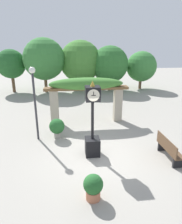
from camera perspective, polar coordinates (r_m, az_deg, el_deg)
The scene contains 8 objects.
ground_plane at distance 8.46m, azimuth 1.39°, elevation -12.33°, with size 60.00×60.00×0.00m, color gray.
pedestal_clock at distance 7.94m, azimuth 0.42°, elevation -3.78°, with size 0.58×0.60×3.10m.
pergola at distance 11.34m, azimuth -1.30°, elevation 6.75°, with size 4.74×1.05×2.61m.
potted_plant_near_left at distance 9.80m, azimuth -9.71°, elevation -4.22°, with size 0.74×0.74×0.99m.
potted_plant_near_right at distance 6.21m, azimuth 0.63°, elevation -20.48°, with size 0.59×0.59×0.81m.
park_bench at distance 8.62m, azimuth 21.32°, elevation -9.75°, with size 0.42×1.59×0.89m.
lamp_post at distance 9.37m, azimuth -15.95°, elevation 5.39°, with size 0.29×0.29×3.44m.
tree_line at distance 19.56m, azimuth -3.32°, elevation 13.96°, with size 15.32×4.59×4.97m.
Camera 1 is at (-1.04, -7.16, 4.38)m, focal length 32.00 mm.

